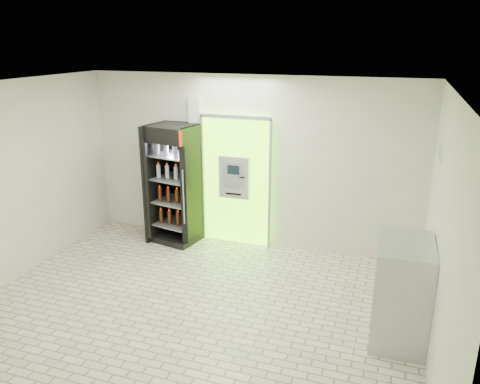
% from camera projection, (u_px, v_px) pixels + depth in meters
% --- Properties ---
extents(ground, '(6.00, 6.00, 0.00)m').
position_uv_depth(ground, '(192.00, 310.00, 6.43)').
color(ground, beige).
rests_on(ground, ground).
extents(room_shell, '(6.00, 6.00, 6.00)m').
position_uv_depth(room_shell, '(188.00, 183.00, 5.86)').
color(room_shell, silver).
rests_on(room_shell, ground).
extents(atm_assembly, '(1.30, 0.24, 2.33)m').
position_uv_depth(atm_assembly, '(236.00, 180.00, 8.30)').
color(atm_assembly, '#7BF411').
rests_on(atm_assembly, ground).
extents(pillar, '(0.22, 0.11, 2.60)m').
position_uv_depth(pillar, '(197.00, 169.00, 8.53)').
color(pillar, silver).
rests_on(pillar, ground).
extents(beverage_cooler, '(0.93, 0.88, 2.15)m').
position_uv_depth(beverage_cooler, '(175.00, 186.00, 8.42)').
color(beverage_cooler, black).
rests_on(beverage_cooler, ground).
extents(steel_cabinet, '(0.66, 0.97, 1.28)m').
position_uv_depth(steel_cabinet, '(401.00, 291.00, 5.67)').
color(steel_cabinet, '#B4B7BC').
rests_on(steel_cabinet, ground).
extents(exit_sign, '(0.02, 0.22, 0.26)m').
position_uv_depth(exit_sign, '(440.00, 154.00, 6.10)').
color(exit_sign, white).
rests_on(exit_sign, room_shell).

